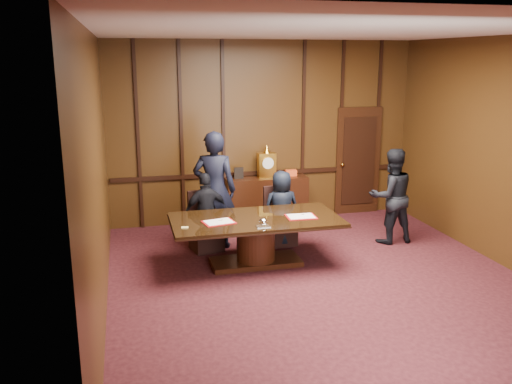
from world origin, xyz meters
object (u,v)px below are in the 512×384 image
conference_table (256,233)px  signatory_left (206,212)px  witness_right (391,196)px  signatory_right (281,208)px  witness_left (215,190)px  sideboard (267,198)px

conference_table → signatory_left: size_ratio=1.96×
witness_right → signatory_right: bearing=-10.8°
signatory_right → witness_right: 1.92m
witness_left → conference_table: bearing=134.5°
conference_table → witness_right: bearing=10.9°
witness_left → signatory_left: bearing=66.8°
signatory_left → witness_right: 3.21m
sideboard → signatory_right: size_ratio=1.22×
signatory_right → witness_left: size_ratio=0.65×
conference_table → witness_left: size_ratio=1.31×
conference_table → witness_left: bearing=115.5°
conference_table → signatory_right: size_ratio=2.00×
signatory_right → witness_left: 1.19m
signatory_right → sideboard: bearing=-96.6°
conference_table → signatory_right: bearing=50.9°
signatory_left → signatory_right: (1.30, 0.00, -0.01)m
sideboard → signatory_right: 1.37m
sideboard → witness_left: (-1.22, -1.17, 0.51)m
sideboard → conference_table: sideboard is taller
sideboard → signatory_left: sideboard is taller
witness_left → witness_right: size_ratio=1.20×
conference_table → witness_right: size_ratio=1.57×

